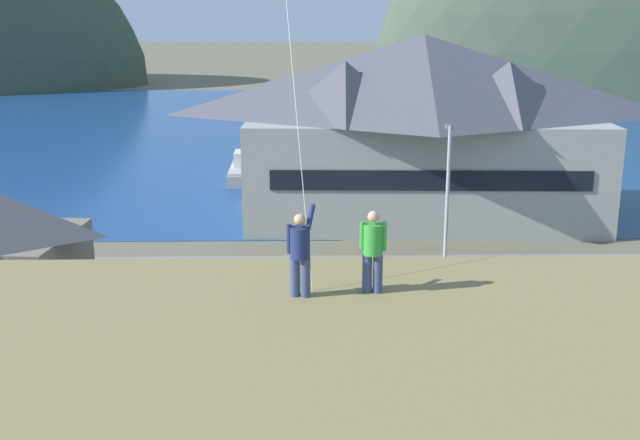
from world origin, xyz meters
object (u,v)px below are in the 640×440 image
Objects in this scene: parked_car_mid_row_center at (338,369)px; parked_car_corner_spot at (135,306)px; harbor_lodge at (422,122)px; person_kite_flyer at (300,252)px; wharf_dock at (294,169)px; parked_car_front_row_silver at (524,304)px; moored_boat_wharfside at (246,169)px; parking_light_pole at (447,195)px; parked_car_mid_row_near at (488,355)px; parked_car_back_row_left at (292,289)px; person_companion at (373,249)px; moored_boat_outer_mooring at (337,156)px; parked_car_mid_row_far at (51,375)px.

parked_car_corner_spot is (-7.67, 5.63, 0.00)m from parked_car_mid_row_center.
harbor_lodge is 11.82× the size of person_kite_flyer.
parked_car_front_row_silver is (9.37, -30.94, 0.71)m from wharf_dock.
parked_car_mid_row_center is (1.87, -36.50, 0.71)m from wharf_dock.
moored_boat_wharfside is at bearing -150.60° from wharf_dock.
harbor_lodge reaches higher than wharf_dock.
moored_boat_wharfside is 26.40m from parking_light_pole.
wharf_dock is at bearing 119.83° from harbor_lodge.
parked_car_back_row_left is at bearing 135.12° from parked_car_mid_row_near.
person_kite_flyer reaches higher than parking_light_pole.
harbor_lodge reaches higher than parked_car_mid_row_center.
person_kite_flyer is (6.52, -13.56, 6.40)m from parked_car_corner_spot.
parked_car_mid_row_center is at bearing 81.74° from person_kite_flyer.
parked_car_back_row_left and parked_car_mid_row_center have the same top height.
parked_car_back_row_left is at bearing 97.18° from person_companion.
parked_car_front_row_silver is 0.99× the size of parked_car_mid_row_center.
parked_car_corner_spot is (-9.30, -34.35, 0.34)m from moored_boat_outer_mooring.
harbor_lodge reaches higher than parked_car_corner_spot.
person_companion reaches higher than moored_boat_wharfside.
wharf_dock is 3.34× the size of parked_car_front_row_silver.
person_companion is at bearing -91.55° from moored_boat_outer_mooring.
person_companion reaches higher than parked_car_corner_spot.
parking_light_pole is (7.13, -25.88, 3.92)m from wharf_dock.
parked_car_mid_row_far reaches higher than wharf_dock.
moored_boat_outer_mooring reaches higher than parked_car_mid_row_center.
harbor_lodge is 5.05× the size of parked_car_back_row_left.
parked_car_mid_row_center is 0.60× the size of parking_light_pole.
moored_boat_outer_mooring is at bearing 97.03° from parking_light_pole.
moored_boat_wharfside is at bearing 113.98° from parked_car_front_row_silver.
wharf_dock is (-7.77, 13.56, -5.45)m from harbor_lodge.
parked_car_front_row_silver is 2.48× the size of person_companion.
wharf_dock is at bearing 105.40° from parking_light_pole.
moored_boat_outer_mooring is 41.64m from parked_car_mid_row_far.
parked_car_corner_spot is (-12.71, 4.75, 0.00)m from parked_car_mid_row_near.
parked_car_mid_row_far is at bearing -101.08° from wharf_dock.
harbor_lodge is at bearing 75.58° from parked_car_mid_row_center.
parked_car_front_row_silver is (5.87, -34.43, 0.34)m from moored_boat_outer_mooring.
parked_car_back_row_left is (-9.08, 1.92, 0.00)m from parked_car_front_row_silver.
person_companion is (-1.29, -47.71, 6.72)m from moored_boat_outer_mooring.
parked_car_mid_row_far is at bearing -175.38° from parked_car_mid_row_near.
parked_car_back_row_left is 2.34× the size of person_kite_flyer.
moored_boat_outer_mooring is 1.70× the size of parked_car_back_row_left.
harbor_lodge reaches higher than parked_car_mid_row_near.
person_kite_flyer is (-6.40, -18.54, 3.19)m from parking_light_pole.
parked_car_corner_spot is at bearing -105.15° from moored_boat_outer_mooring.
parked_car_mid_row_center is 1.00× the size of parked_car_mid_row_near.
parked_car_corner_spot is at bearing -163.21° from parked_car_back_row_left.
parked_car_front_row_silver is at bearing 36.51° from parked_car_mid_row_center.
wharf_dock is 3.30× the size of parked_car_mid_row_center.
parked_car_corner_spot is 2.42× the size of person_companion.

